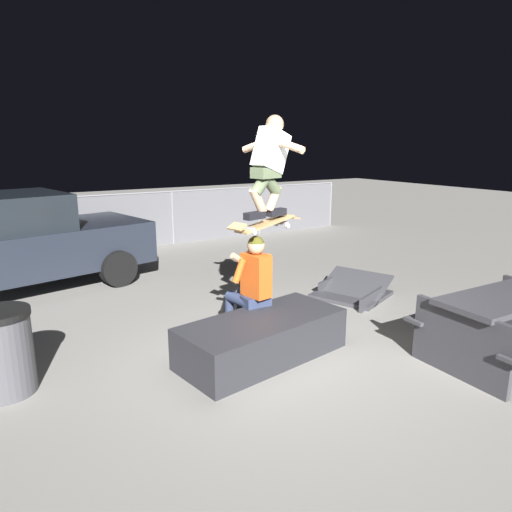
{
  "coord_description": "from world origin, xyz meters",
  "views": [
    {
      "loc": [
        -2.73,
        -3.99,
        2.31
      ],
      "look_at": [
        -0.05,
        0.42,
        1.06
      ],
      "focal_mm": 32.55,
      "sensor_mm": 36.0,
      "label": 1
    }
  ],
  "objects_px": {
    "skateboard": "(266,224)",
    "skater_airborne": "(269,162)",
    "ledge_box_main": "(262,338)",
    "picnic_table_back": "(508,317)",
    "parked_car": "(7,244)",
    "person_sitting_on_ledge": "(250,283)",
    "trash_bin": "(3,352)",
    "kicker_ramp": "(351,292)"
  },
  "relations": [
    {
      "from": "ledge_box_main",
      "to": "skater_airborne",
      "type": "height_order",
      "value": "skater_airborne"
    },
    {
      "from": "ledge_box_main",
      "to": "kicker_ramp",
      "type": "height_order",
      "value": "ledge_box_main"
    },
    {
      "from": "person_sitting_on_ledge",
      "to": "skateboard",
      "type": "bearing_deg",
      "value": -44.79
    },
    {
      "from": "person_sitting_on_ledge",
      "to": "skater_airborne",
      "type": "bearing_deg",
      "value": -31.78
    },
    {
      "from": "trash_bin",
      "to": "person_sitting_on_ledge",
      "type": "bearing_deg",
      "value": -2.85
    },
    {
      "from": "person_sitting_on_ledge",
      "to": "skateboard",
      "type": "relative_size",
      "value": 1.25
    },
    {
      "from": "picnic_table_back",
      "to": "trash_bin",
      "type": "xyz_separation_m",
      "value": [
        -4.7,
        2.04,
        -0.08
      ]
    },
    {
      "from": "skateboard",
      "to": "skater_airborne",
      "type": "bearing_deg",
      "value": 14.74
    },
    {
      "from": "ledge_box_main",
      "to": "parked_car",
      "type": "bearing_deg",
      "value": 118.18
    },
    {
      "from": "person_sitting_on_ledge",
      "to": "skater_airborne",
      "type": "relative_size",
      "value": 1.15
    },
    {
      "from": "skateboard",
      "to": "picnic_table_back",
      "type": "height_order",
      "value": "skateboard"
    },
    {
      "from": "trash_bin",
      "to": "ledge_box_main",
      "type": "bearing_deg",
      "value": -14.19
    },
    {
      "from": "picnic_table_back",
      "to": "person_sitting_on_ledge",
      "type": "bearing_deg",
      "value": 137.48
    },
    {
      "from": "parked_car",
      "to": "person_sitting_on_ledge",
      "type": "bearing_deg",
      "value": -56.99
    },
    {
      "from": "trash_bin",
      "to": "parked_car",
      "type": "distance_m",
      "value": 3.46
    },
    {
      "from": "ledge_box_main",
      "to": "picnic_table_back",
      "type": "bearing_deg",
      "value": -32.49
    },
    {
      "from": "kicker_ramp",
      "to": "trash_bin",
      "type": "relative_size",
      "value": 1.55
    },
    {
      "from": "skater_airborne",
      "to": "parked_car",
      "type": "distance_m",
      "value": 4.63
    },
    {
      "from": "ledge_box_main",
      "to": "skateboard",
      "type": "distance_m",
      "value": 1.28
    },
    {
      "from": "kicker_ramp",
      "to": "trash_bin",
      "type": "bearing_deg",
      "value": -174.64
    },
    {
      "from": "ledge_box_main",
      "to": "trash_bin",
      "type": "distance_m",
      "value": 2.56
    },
    {
      "from": "ledge_box_main",
      "to": "person_sitting_on_ledge",
      "type": "distance_m",
      "value": 0.71
    },
    {
      "from": "picnic_table_back",
      "to": "trash_bin",
      "type": "relative_size",
      "value": 2.09
    },
    {
      "from": "parked_car",
      "to": "skater_airborne",
      "type": "bearing_deg",
      "value": -55.8
    },
    {
      "from": "skateboard",
      "to": "skater_airborne",
      "type": "distance_m",
      "value": 0.69
    },
    {
      "from": "skater_airborne",
      "to": "kicker_ramp",
      "type": "height_order",
      "value": "skater_airborne"
    },
    {
      "from": "person_sitting_on_ledge",
      "to": "trash_bin",
      "type": "bearing_deg",
      "value": 177.15
    },
    {
      "from": "kicker_ramp",
      "to": "parked_car",
      "type": "relative_size",
      "value": 0.29
    },
    {
      "from": "parked_car",
      "to": "picnic_table_back",
      "type": "bearing_deg",
      "value": -51.21
    },
    {
      "from": "ledge_box_main",
      "to": "parked_car",
      "type": "xyz_separation_m",
      "value": [
        -2.17,
        4.05,
        0.56
      ]
    },
    {
      "from": "picnic_table_back",
      "to": "trash_bin",
      "type": "bearing_deg",
      "value": 156.5
    },
    {
      "from": "skateboard",
      "to": "kicker_ramp",
      "type": "bearing_deg",
      "value": 19.18
    },
    {
      "from": "ledge_box_main",
      "to": "kicker_ramp",
      "type": "distance_m",
      "value": 2.54
    },
    {
      "from": "skater_airborne",
      "to": "parked_car",
      "type": "bearing_deg",
      "value": 124.2
    },
    {
      "from": "picnic_table_back",
      "to": "parked_car",
      "type": "xyz_separation_m",
      "value": [
        -4.4,
        5.47,
        0.29
      ]
    },
    {
      "from": "ledge_box_main",
      "to": "trash_bin",
      "type": "bearing_deg",
      "value": 165.81
    },
    {
      "from": "skater_airborne",
      "to": "trash_bin",
      "type": "distance_m",
      "value": 3.28
    },
    {
      "from": "ledge_box_main",
      "to": "kicker_ramp",
      "type": "xyz_separation_m",
      "value": [
        2.3,
        1.07,
        -0.16
      ]
    },
    {
      "from": "ledge_box_main",
      "to": "skateboard",
      "type": "height_order",
      "value": "skateboard"
    },
    {
      "from": "trash_bin",
      "to": "picnic_table_back",
      "type": "bearing_deg",
      "value": -23.5
    },
    {
      "from": "skater_airborne",
      "to": "trash_bin",
      "type": "xyz_separation_m",
      "value": [
        -2.8,
        0.24,
        -1.7
      ]
    },
    {
      "from": "skateboard",
      "to": "parked_car",
      "type": "relative_size",
      "value": 0.23
    }
  ]
}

